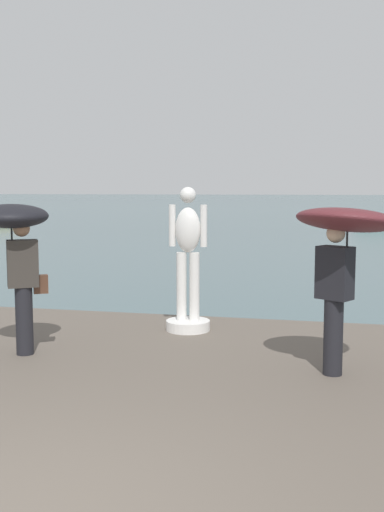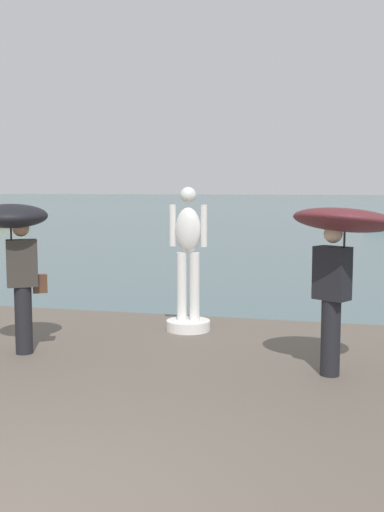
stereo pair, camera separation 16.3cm
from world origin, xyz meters
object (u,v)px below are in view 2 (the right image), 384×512
(onlooker_right, at_px, (342,239))
(boat_far, at_px, (5,221))
(statue_white_figure, at_px, (188,271))
(onlooker_left, at_px, (14,236))

(onlooker_right, relative_size, boat_far, 0.52)
(statue_white_figure, distance_m, onlooker_left, 2.64)
(onlooker_left, xyz_separation_m, onlooker_right, (4.05, -0.02, 0.05))
(statue_white_figure, xyz_separation_m, onlooker_right, (2.22, -1.81, 0.67))
(statue_white_figure, height_order, onlooker_right, statue_white_figure)
(onlooker_left, distance_m, onlooker_right, 4.05)
(statue_white_figure, xyz_separation_m, boat_far, (-19.92, 28.32, -0.99))
(boat_far, bearing_deg, statue_white_figure, -54.87)
(onlooker_left, bearing_deg, onlooker_right, -0.23)
(statue_white_figure, distance_m, onlooker_right, 2.94)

